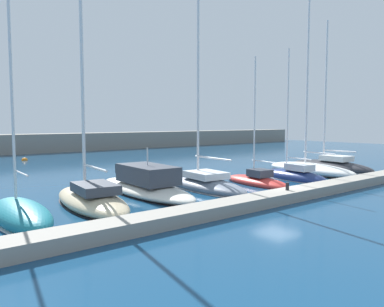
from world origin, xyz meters
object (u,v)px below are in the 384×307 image
at_px(sailboat_charcoal_eighth, 330,166).
at_px(dock_bollard, 287,186).
at_px(sailboat_teal_nearest, 21,214).
at_px(sailboat_red_fifth, 257,181).
at_px(sailboat_navy_sixth, 294,176).
at_px(sailboat_white_seventh, 310,168).
at_px(mooring_buoy_orange, 25,160).
at_px(sailboat_sand_second, 91,198).
at_px(sailboat_slate_fourth, 202,182).
at_px(motorboat_ivory_third, 145,185).
at_px(mooring_buoy_yellow, 149,167).

xyz_separation_m(sailboat_charcoal_eighth, dock_bollard, (-15.13, -6.41, 0.49)).
height_order(sailboat_teal_nearest, sailboat_red_fifth, sailboat_teal_nearest).
bearing_deg(sailboat_red_fifth, sailboat_navy_sixth, -88.43).
height_order(sailboat_red_fifth, sailboat_white_seventh, sailboat_white_seventh).
bearing_deg(dock_bollard, sailboat_navy_sixth, 33.70).
xyz_separation_m(sailboat_red_fifth, mooring_buoy_orange, (-8.26, 28.54, -0.26)).
bearing_deg(mooring_buoy_orange, sailboat_red_fifth, -73.87).
relative_size(sailboat_teal_nearest, sailboat_sand_second, 0.78).
bearing_deg(sailboat_sand_second, sailboat_slate_fourth, -80.33).
bearing_deg(dock_bollard, motorboat_ivory_third, 126.53).
xyz_separation_m(sailboat_teal_nearest, mooring_buoy_yellow, (15.92, 14.37, -0.39)).
relative_size(sailboat_teal_nearest, dock_bollard, 30.83).
xyz_separation_m(sailboat_navy_sixth, sailboat_charcoal_eighth, (8.26, 1.82, 0.01)).
xyz_separation_m(sailboat_teal_nearest, sailboat_navy_sixth, (20.10, -0.00, -0.07)).
xyz_separation_m(sailboat_white_seventh, dock_bollard, (-10.89, -5.83, 0.35)).
bearing_deg(sailboat_navy_sixth, sailboat_charcoal_eighth, -71.09).
bearing_deg(sailboat_slate_fourth, sailboat_charcoal_eighth, -84.37).
bearing_deg(motorboat_ivory_third, sailboat_charcoal_eighth, -89.45).
bearing_deg(dock_bollard, sailboat_red_fifth, 58.99).
bearing_deg(sailboat_white_seventh, sailboat_charcoal_eighth, -76.11).
bearing_deg(sailboat_teal_nearest, dock_bollard, -107.30).
height_order(sailboat_navy_sixth, mooring_buoy_yellow, sailboat_navy_sixth).
bearing_deg(sailboat_white_seventh, sailboat_navy_sixth, 113.32).
distance_m(sailboat_teal_nearest, mooring_buoy_orange, 29.88).
bearing_deg(sailboat_sand_second, sailboat_charcoal_eighth, -82.28).
bearing_deg(sailboat_charcoal_eighth, mooring_buoy_yellow, 48.73).
bearing_deg(mooring_buoy_orange, sailboat_charcoal_eighth, -52.84).
distance_m(sailboat_red_fifth, dock_bollard, 5.71).
bearing_deg(sailboat_slate_fourth, sailboat_red_fifth, -102.06).
bearing_deg(sailboat_navy_sixth, sailboat_red_fifth, 92.31).
relative_size(sailboat_navy_sixth, sailboat_charcoal_eighth, 0.73).
bearing_deg(motorboat_ivory_third, sailboat_slate_fourth, -100.52).
height_order(sailboat_teal_nearest, dock_bollard, sailboat_teal_nearest).
xyz_separation_m(sailboat_red_fifth, sailboat_charcoal_eighth, (12.20, 1.54, 0.07)).
xyz_separation_m(sailboat_red_fifth, mooring_buoy_yellow, (-0.22, 14.09, -0.26)).
bearing_deg(sailboat_teal_nearest, sailboat_charcoal_eighth, -84.48).
distance_m(sailboat_charcoal_eighth, mooring_buoy_yellow, 17.66).
relative_size(sailboat_teal_nearest, sailboat_navy_sixth, 1.29).
bearing_deg(mooring_buoy_yellow, sailboat_navy_sixth, -73.81).
height_order(sailboat_charcoal_eighth, mooring_buoy_orange, sailboat_charcoal_eighth).
relative_size(motorboat_ivory_third, sailboat_navy_sixth, 0.98).
relative_size(sailboat_slate_fourth, sailboat_navy_sixth, 1.79).
distance_m(sailboat_navy_sixth, dock_bollard, 8.28).
height_order(sailboat_slate_fourth, mooring_buoy_yellow, sailboat_slate_fourth).
xyz_separation_m(motorboat_ivory_third, sailboat_white_seventh, (16.09, -1.19, -0.04)).
distance_m(sailboat_slate_fourth, mooring_buoy_yellow, 13.44).
bearing_deg(sailboat_sand_second, motorboat_ivory_third, -65.18).
bearing_deg(dock_bollard, sailboat_slate_fourth, 101.41).
height_order(sailboat_sand_second, sailboat_slate_fourth, sailboat_slate_fourth).
distance_m(sailboat_slate_fourth, sailboat_red_fifth, 4.35).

